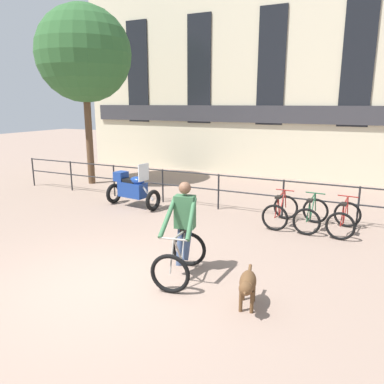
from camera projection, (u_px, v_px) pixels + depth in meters
The scene contains 10 objects.
ground_plane at pixel (107, 284), 6.47m from camera, with size 60.00×60.00×0.00m, color gray.
canal_railing at pixel (219, 186), 10.87m from camera, with size 15.05×0.05×1.05m.
building_facade at pixel (273, 78), 15.17m from camera, with size 18.00×0.72×8.09m.
cyclist_with_bike at pixel (182, 235), 6.64m from camera, with size 0.87×1.27×1.70m.
dog at pixel (247, 284), 5.61m from camera, with size 0.36×0.95×0.59m.
parked_motorcycle at pixel (132, 189), 11.17m from camera, with size 1.75×0.84×1.35m.
parked_bicycle_near_lamp at pixel (280, 211), 9.55m from camera, with size 0.71×1.14×0.86m.
parked_bicycle_mid_left at pixel (311, 215), 9.23m from camera, with size 0.72×1.14×0.86m.
parked_bicycle_mid_right at pixel (344, 219), 8.91m from camera, with size 0.75×1.16×0.86m.
tree_canalside_left at pixel (84, 55), 13.50m from camera, with size 3.42×3.42×6.48m.
Camera 1 is at (3.90, -4.70, 3.05)m, focal length 35.00 mm.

